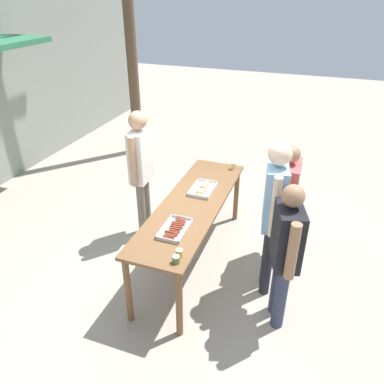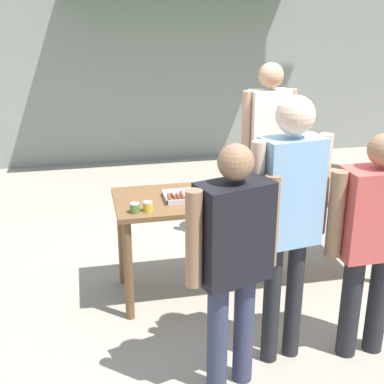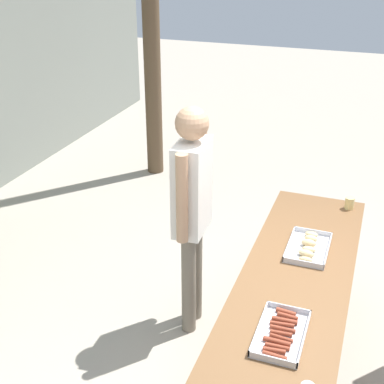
{
  "view_description": "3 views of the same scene",
  "coord_description": "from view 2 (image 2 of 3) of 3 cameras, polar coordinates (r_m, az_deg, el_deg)",
  "views": [
    {
      "loc": [
        -3.61,
        -1.31,
        3.18
      ],
      "look_at": [
        0.0,
        0.0,
        1.02
      ],
      "focal_mm": 35.0,
      "sensor_mm": 36.0,
      "label": 1
    },
    {
      "loc": [
        -1.42,
        -3.93,
        2.41
      ],
      "look_at": [
        -0.59,
        -0.02,
        0.92
      ],
      "focal_mm": 50.0,
      "sensor_mm": 36.0,
      "label": 2
    },
    {
      "loc": [
        -2.91,
        -0.35,
        2.87
      ],
      "look_at": [
        0.34,
        0.84,
        1.18
      ],
      "focal_mm": 50.0,
      "sensor_mm": 36.0,
      "label": 3
    }
  ],
  "objects": [
    {
      "name": "condiment_jar_ketchup",
      "position": [
        4.02,
        -4.74,
        -1.55
      ],
      "size": [
        0.07,
        0.07,
        0.07
      ],
      "color": "gold",
      "rests_on": "serving_table"
    },
    {
      "name": "food_tray_buns",
      "position": [
        4.54,
        11.69,
        0.51
      ],
      "size": [
        0.44,
        0.28,
        0.06
      ],
      "color": "silver",
      "rests_on": "serving_table"
    },
    {
      "name": "building_facade_back",
      "position": [
        8.03,
        -1.89,
        19.28
      ],
      "size": [
        12.0,
        1.11,
        4.5
      ],
      "color": "gray",
      "rests_on": "ground"
    },
    {
      "name": "food_tray_sausages",
      "position": [
        4.27,
        0.0,
        -0.44
      ],
      "size": [
        0.45,
        0.26,
        0.04
      ],
      "color": "silver",
      "rests_on": "serving_table"
    },
    {
      "name": "serving_table",
      "position": [
        4.49,
        7.39,
        -1.21
      ],
      "size": [
        2.43,
        0.7,
        0.87
      ],
      "color": "brown",
      "rests_on": "ground"
    },
    {
      "name": "person_server_behind_table",
      "position": [
        5.24,
        8.1,
        5.83
      ],
      "size": [
        0.54,
        0.24,
        1.82
      ],
      "rotation": [
        0.0,
        0.0,
        0.05
      ],
      "color": "#756B5B",
      "rests_on": "ground"
    },
    {
      "name": "person_customer_holding_hotdog",
      "position": [
        3.22,
        4.4,
        -6.38
      ],
      "size": [
        0.61,
        0.36,
        1.63
      ],
      "rotation": [
        0.0,
        0.0,
        3.43
      ],
      "color": "#333851",
      "rests_on": "ground"
    },
    {
      "name": "person_customer_with_cup",
      "position": [
        3.72,
        18.79,
        -4.01
      ],
      "size": [
        0.67,
        0.26,
        1.6
      ],
      "rotation": [
        0.0,
        0.0,
        3.16
      ],
      "color": "#232328",
      "rests_on": "ground"
    },
    {
      "name": "person_customer_waiting_in_line",
      "position": [
        3.46,
        10.31,
        -1.76
      ],
      "size": [
        0.56,
        0.27,
        1.85
      ],
      "rotation": [
        0.0,
        0.0,
        3.3
      ],
      "color": "#232328",
      "rests_on": "ground"
    },
    {
      "name": "ground_plane",
      "position": [
        4.82,
        6.98,
        -9.75
      ],
      "size": [
        24.0,
        24.0,
        0.0
      ],
      "primitive_type": "plane",
      "color": "#A39989"
    },
    {
      "name": "condiment_jar_mustard",
      "position": [
        4.0,
        -6.14,
        -1.7
      ],
      "size": [
        0.07,
        0.07,
        0.07
      ],
      "color": "#567A38",
      "rests_on": "serving_table"
    }
  ]
}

